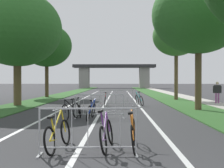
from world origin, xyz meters
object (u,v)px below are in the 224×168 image
Objects in this scene: tree_right_maple_mid at (176,36)px; bicycle_black_5 at (71,111)px; tree_left_pine_near at (47,46)px; bicycle_blue_0 at (91,111)px; bicycle_orange_7 at (134,133)px; tree_right_pine_far at (198,14)px; tree_left_oak_near at (17,29)px; bicycle_teal_3 at (139,100)px; bicycle_purple_2 at (107,134)px; pedestrian_waiting at (217,90)px; bicycle_yellow_1 at (58,135)px; crowd_barrier_nearest at (88,132)px; bicycle_white_6 at (80,109)px; crowd_barrier_third at (117,98)px; crowd_barrier_second at (100,106)px; bicycle_red_4 at (105,101)px.

tree_right_maple_mid is 14.69m from bicycle_black_5.
bicycle_blue_0 is (5.90, -15.33, -4.74)m from tree_left_pine_near.
bicycle_orange_7 is (-4.54, -16.93, -5.03)m from tree_right_maple_mid.
bicycle_blue_0 is at bearing -146.45° from tree_right_pine_far.
tree_left_oak_near reaches higher than tree_right_maple_mid.
bicycle_blue_0 is at bearing -122.14° from bicycle_teal_3.
bicycle_purple_2 is 14.83m from pedestrian_waiting.
bicycle_yellow_1 is (-0.28, -5.12, -0.00)m from bicycle_blue_0.
bicycle_blue_0 is at bearing 94.90° from crowd_barrier_nearest.
crowd_barrier_nearest reaches higher than bicycle_purple_2.
bicycle_white_6 is at bearing 114.78° from bicycle_orange_7.
bicycle_black_5 is (-0.86, -0.07, 0.02)m from bicycle_blue_0.
crowd_barrier_third is 11.60m from bicycle_yellow_1.
bicycle_orange_7 is (0.65, -0.01, 0.02)m from bicycle_purple_2.
bicycle_purple_2 is (0.54, -5.45, -0.15)m from crowd_barrier_second.
bicycle_white_6 is (-6.66, -11.01, -5.07)m from tree_right_maple_mid.
tree_right_maple_mid is at bearing 78.68° from bicycle_purple_2.
crowd_barrier_nearest is 1.00× the size of crowd_barrier_second.
crowd_barrier_second is 1.26× the size of bicycle_orange_7.
crowd_barrier_nearest is at bearing -118.94° from bicycle_purple_2.
tree_left_oak_near is 4.28× the size of bicycle_blue_0.
crowd_barrier_second reaches higher than bicycle_orange_7.
crowd_barrier_nearest is at bearing -25.67° from bicycle_yellow_1.
bicycle_red_4 is 1.07× the size of bicycle_white_6.
bicycle_red_4 reaches higher than bicycle_blue_0.
bicycle_orange_7 reaches higher than bicycle_white_6.
tree_left_pine_near reaches higher than bicycle_blue_0.
bicycle_teal_3 is 1.00× the size of bicycle_black_5.
pedestrian_waiting reaches higher than bicycle_purple_2.
bicycle_yellow_1 is at bearing -96.28° from crowd_barrier_second.
tree_right_maple_mid reaches higher than bicycle_teal_3.
tree_left_pine_near is 3.30× the size of crowd_barrier_nearest.
bicycle_teal_3 is at bearing 80.55° from crowd_barrier_nearest.
bicycle_black_5 is at bearing -102.30° from bicycle_red_4.
crowd_barrier_third reaches higher than bicycle_red_4.
tree_right_pine_far is 8.21m from tree_right_maple_mid.
crowd_barrier_third is at bearing 1.59° from tree_left_oak_near.
tree_right_pine_far is at bearing -31.15° from crowd_barrier_third.
crowd_barrier_second is at bearing -144.06° from bicycle_black_5.
crowd_barrier_third is 1.27× the size of bicycle_red_4.
crowd_barrier_second is at bearing 101.38° from bicycle_purple_2.
tree_right_maple_mid is 7.98m from bicycle_teal_3.
crowd_barrier_second is 1.28m from bicycle_black_5.
crowd_barrier_third is 11.46m from bicycle_purple_2.
bicycle_black_5 reaches higher than bicycle_white_6.
crowd_barrier_nearest is at bearing -146.92° from bicycle_orange_7.
crowd_barrier_nearest is 1.25× the size of bicycle_blue_0.
tree_left_oak_near is 11.30m from tree_right_pine_far.
tree_left_oak_near is at bearing 176.44° from bicycle_red_4.
bicycle_black_5 is at bearing -111.90° from bicycle_white_6.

